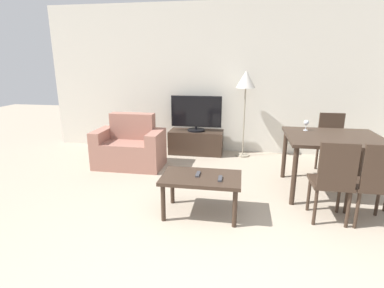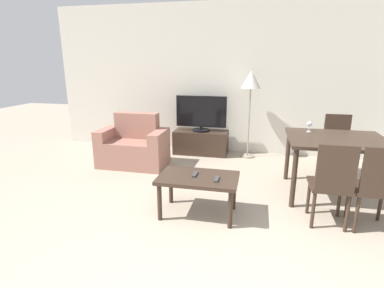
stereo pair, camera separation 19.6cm
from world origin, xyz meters
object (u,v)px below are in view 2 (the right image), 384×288
tv (201,114)px  coffee_table (198,181)px  armchair (134,147)px  dining_chair_near_right (376,185)px  dining_table (337,145)px  dining_chair_far (337,142)px  wine_glass_left (309,124)px  tv_stand (201,142)px  floor_lamp (251,83)px  remote_secondary (195,174)px  dining_chair_near (332,181)px  remote_primary (217,179)px

tv → coffee_table: 2.36m
armchair → dining_chair_near_right: bearing=-23.4°
dining_table → dining_chair_far: (0.20, 0.82, -0.17)m
dining_chair_near_right → wine_glass_left: 1.26m
tv_stand → coffee_table: 2.34m
tv_stand → floor_lamp: (0.87, -0.02, 1.10)m
floor_lamp → remote_secondary: size_ratio=10.19×
wine_glass_left → dining_chair_near: bearing=-85.0°
remote_secondary → dining_chair_far: bearing=42.2°
dining_chair_near → dining_chair_near_right: 0.41m
floor_lamp → wine_glass_left: size_ratio=10.47×
coffee_table → dining_chair_near_right: 1.79m
remote_secondary → wine_glass_left: 1.77m
wine_glass_left → remote_primary: bearing=-131.6°
armchair → dining_chair_far: dining_chair_far is taller
coffee_table → dining_table: 1.82m
coffee_table → remote_primary: size_ratio=5.83×
floor_lamp → tv_stand: bearing=178.5°
coffee_table → dining_table: (1.58, 0.87, 0.28)m
dining_chair_near → dining_chair_far: (0.41, 1.64, 0.00)m
tv_stand → floor_lamp: floor_lamp is taller
remote_primary → coffee_table: bearing=163.8°
tv → dining_chair_far: 2.30m
tv → remote_secondary: (0.37, -2.27, -0.29)m
dining_table → armchair: bearing=169.5°
remote_primary → wine_glass_left: wine_glass_left is taller
tv_stand → tv: bearing=-90.0°
armchair → remote_secondary: size_ratio=7.28×
dining_chair_far → dining_chair_near_right: size_ratio=1.00×
dining_table → tv_stand: bearing=144.3°
dining_chair_near → remote_primary: 1.17m
armchair → floor_lamp: (1.83, 0.86, 1.00)m
tv → coffee_table: tv is taller
tv_stand → dining_table: 2.50m
dining_chair_near_right → floor_lamp: floor_lamp is taller
tv_stand → remote_secondary: remote_secondary is taller
dining_chair_near → remote_primary: (-1.16, -0.11, -0.04)m
armchair → dining_chair_far: 3.18m
dining_table → dining_chair_near: (-0.20, -0.82, -0.17)m
dining_table → coffee_table: bearing=-151.3°
tv_stand → remote_secondary: 2.32m
tv_stand → dining_chair_near: size_ratio=1.08×
dining_chair_far → wine_glass_left: 0.83m
dining_chair_far → floor_lamp: bearing=156.1°
dining_chair_near → tv_stand: bearing=128.5°
tv_stand → dining_chair_far: bearing=-15.6°
tv → dining_chair_far: bearing=-15.6°
tv_stand → wine_glass_left: size_ratio=6.78×
coffee_table → remote_primary: (0.21, -0.06, 0.07)m
remote_secondary → wine_glass_left: size_ratio=1.03×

